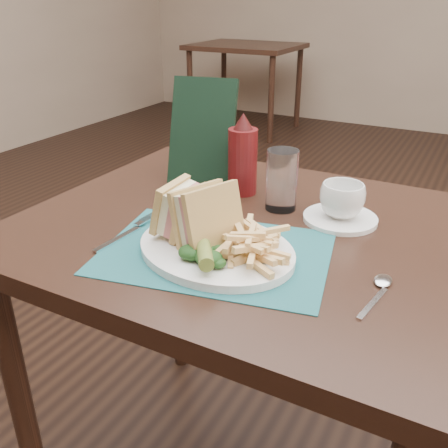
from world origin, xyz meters
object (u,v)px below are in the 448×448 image
at_px(table_main, 244,367).
at_px(drinking_glass, 282,180).
at_px(sandwich_half_b, 200,211).
at_px(plate, 216,249).
at_px(saucer, 340,219).
at_px(coffee_cup, 342,200).
at_px(ketchup_bottle, 243,154).
at_px(sandwich_half_a, 170,207).
at_px(check_presenter, 202,132).
at_px(table_bg_left, 245,88).
at_px(placemat, 216,252).

xyz_separation_m(table_main, drinking_glass, (0.03, 0.10, 0.44)).
xyz_separation_m(sandwich_half_b, drinking_glass, (0.06, 0.24, -0.01)).
bearing_deg(plate, sandwich_half_b, -178.55).
distance_m(plate, saucer, 0.29).
relative_size(coffee_cup, ketchup_bottle, 0.48).
bearing_deg(table_main, sandwich_half_b, -101.53).
distance_m(sandwich_half_b, coffee_cup, 0.31).
height_order(plate, drinking_glass, drinking_glass).
distance_m(sandwich_half_a, coffee_cup, 0.35).
bearing_deg(sandwich_half_b, coffee_cup, 73.25).
height_order(sandwich_half_a, sandwich_half_b, sandwich_half_b).
relative_size(table_main, coffee_cup, 10.02).
height_order(sandwich_half_a, check_presenter, check_presenter).
height_order(table_bg_left, sandwich_half_a, sandwich_half_a).
xyz_separation_m(coffee_cup, drinking_glass, (-0.13, 0.00, 0.02)).
xyz_separation_m(coffee_cup, check_presenter, (-0.36, 0.07, 0.08)).
bearing_deg(placemat, plate, -50.21).
bearing_deg(table_bg_left, plate, -64.79).
relative_size(plate, sandwich_half_a, 3.03).
distance_m(coffee_cup, check_presenter, 0.38).
bearing_deg(ketchup_bottle, check_presenter, 169.76).
distance_m(placemat, sandwich_half_a, 0.12).
bearing_deg(sandwich_half_b, table_main, 100.68).
distance_m(sandwich_half_b, drinking_glass, 0.24).
xyz_separation_m(sandwich_half_b, saucer, (0.19, 0.24, -0.07)).
bearing_deg(table_main, saucer, 31.50).
bearing_deg(drinking_glass, check_presenter, 164.12).
height_order(placemat, saucer, saucer).
distance_m(drinking_glass, ketchup_bottle, 0.13).
height_order(placemat, sandwich_half_a, sandwich_half_a).
height_order(saucer, coffee_cup, coffee_cup).
distance_m(plate, ketchup_bottle, 0.32).
relative_size(table_bg_left, check_presenter, 3.56).
bearing_deg(table_bg_left, drinking_glass, -62.81).
bearing_deg(coffee_cup, drinking_glass, 179.39).
bearing_deg(table_main, check_presenter, 140.24).
bearing_deg(saucer, table_main, -148.50).
distance_m(table_main, check_presenter, 0.56).
xyz_separation_m(table_bg_left, plate, (1.63, -3.45, 0.38)).
bearing_deg(placemat, table_bg_left, 115.19).
bearing_deg(sandwich_half_a, check_presenter, 107.76).
bearing_deg(ketchup_bottle, placemat, -72.73).
height_order(saucer, drinking_glass, drinking_glass).
bearing_deg(ketchup_bottle, drinking_glass, -21.37).
xyz_separation_m(placemat, plate, (0.00, -0.00, 0.01)).
relative_size(table_bg_left, saucer, 6.00).
height_order(coffee_cup, ketchup_bottle, ketchup_bottle).
relative_size(placemat, saucer, 2.68).
xyz_separation_m(sandwich_half_a, coffee_cup, (0.26, 0.23, -0.02)).
height_order(table_main, coffee_cup, coffee_cup).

